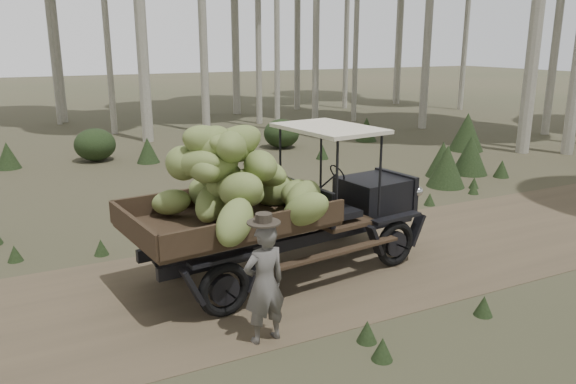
% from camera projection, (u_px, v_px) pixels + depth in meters
% --- Properties ---
extents(ground, '(120.00, 120.00, 0.00)m').
position_uv_depth(ground, '(363.00, 260.00, 10.01)').
color(ground, '#473D2B').
rests_on(ground, ground).
extents(dirt_track, '(70.00, 4.00, 0.01)m').
position_uv_depth(dirt_track, '(363.00, 260.00, 10.01)').
color(dirt_track, brown).
rests_on(dirt_track, ground).
extents(banana_truck, '(5.43, 2.88, 2.69)m').
position_uv_depth(banana_truck, '(258.00, 186.00, 8.88)').
color(banana_truck, black).
rests_on(banana_truck, ground).
extents(farmer, '(0.62, 0.46, 1.74)m').
position_uv_depth(farmer, '(264.00, 282.00, 7.13)').
color(farmer, '#56524F').
rests_on(farmer, ground).
extents(undergrowth, '(24.64, 21.95, 1.34)m').
position_uv_depth(undergrowth, '(379.00, 190.00, 12.76)').
color(undergrowth, '#233319').
rests_on(undergrowth, ground).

